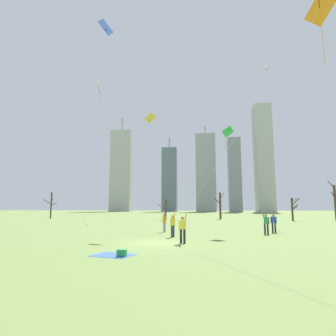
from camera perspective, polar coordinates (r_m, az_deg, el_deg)
ground_plane at (r=17.91m, az=-2.78°, el=-14.81°), size 400.00×400.00×0.00m
kite_flyer_far_back_orange at (r=16.56m, az=9.24°, el=-1.97°), size 8.04×4.44×12.61m
kite_flyer_midfield_right_green at (r=22.21m, az=3.33°, el=-7.28°), size 5.33×5.88×9.81m
kite_flyer_foreground_left_blue at (r=23.93m, az=-2.30°, el=-5.52°), size 2.77×10.25×13.99m
kite_flyer_foreground_right_yellow at (r=24.51m, az=14.40°, el=-6.22°), size 10.54×0.58×10.78m
bystander_far_off_by_trees at (r=26.53m, az=20.42°, el=-10.13°), size 0.51×0.22×1.62m
distant_kite_high_overhead_teal at (r=36.01m, az=-13.83°, el=12.87°), size 2.50×3.73×16.64m
distant_kite_drifting_right_pink at (r=53.53m, az=-16.81°, el=5.26°), size 3.46×5.02×16.77m
distant_kite_low_near_trees_red at (r=51.45m, az=19.32°, el=15.77°), size 0.46×2.62×25.67m
distant_kite_drifting_left_white at (r=48.13m, az=-13.36°, el=13.52°), size 1.64×4.57×22.41m
picnic_spot at (r=13.44m, az=-9.99°, el=-16.60°), size 2.10×1.81×0.31m
bare_tree_center at (r=50.37m, az=-0.49°, el=-8.14°), size 2.66×2.90×3.82m
bare_tree_leftmost at (r=62.11m, az=-22.41°, el=-6.77°), size 2.72×1.59×5.78m
bare_tree_left_of_center at (r=55.09m, az=30.51°, el=-5.83°), size 1.44×1.79×6.63m
bare_tree_rightmost at (r=55.05m, az=10.40°, el=-7.28°), size 1.74×2.65×5.00m
bare_tree_right_of_center at (r=51.91m, az=23.75°, el=-7.30°), size 1.59×2.43×3.76m
skyline_slender_spire at (r=152.60m, az=18.56°, el=1.91°), size 8.19×11.71×54.39m
skyline_short_annex at (r=152.49m, az=7.59°, el=-0.89°), size 10.48×6.61×45.70m
skyline_mid_tower_left at (r=156.59m, az=0.30°, el=-2.28°), size 8.09×5.30×40.98m
skyline_wide_slab at (r=163.65m, az=-9.39°, el=-0.48°), size 11.85×5.33×53.78m
skyline_squat_block at (r=140.87m, az=13.19°, el=-1.34°), size 5.98×7.39×35.71m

